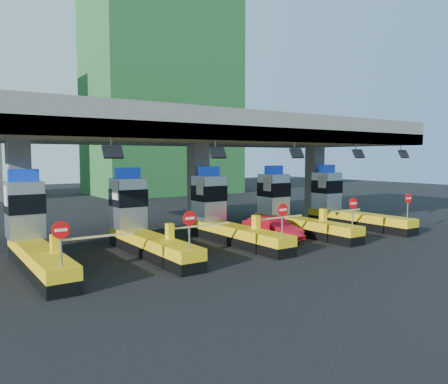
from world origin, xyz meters
TOP-DOWN VIEW (x-y plane):
  - ground at (0.00, 0.00)m, footprint 120.00×120.00m
  - toll_canopy at (0.00, 2.87)m, footprint 28.00×12.09m
  - toll_lane_far_left at (-10.00, 0.28)m, footprint 4.43×8.00m
  - toll_lane_left at (-5.00, 0.28)m, footprint 4.43×8.00m
  - toll_lane_center at (0.00, 0.28)m, footprint 4.43×8.00m
  - toll_lane_right at (5.00, 0.28)m, footprint 4.43×8.00m
  - toll_lane_far_right at (10.00, 0.28)m, footprint 4.43×8.00m
  - bg_building_scaffold at (12.00, 32.00)m, footprint 18.00×12.00m
  - red_car at (2.47, -1.01)m, footprint 1.48×4.01m

SIDE VIEW (x-z plane):
  - ground at x=0.00m, z-range 0.00..0.00m
  - red_car at x=2.47m, z-range 0.00..1.31m
  - toll_lane_far_left at x=-10.00m, z-range -0.68..3.47m
  - toll_lane_left at x=-5.00m, z-range -0.68..3.47m
  - toll_lane_center at x=0.00m, z-range -0.68..3.47m
  - toll_lane_right at x=5.00m, z-range -0.68..3.47m
  - toll_lane_far_right at x=10.00m, z-range -0.68..3.47m
  - toll_canopy at x=0.00m, z-range 2.63..9.63m
  - bg_building_scaffold at x=12.00m, z-range 0.00..28.00m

